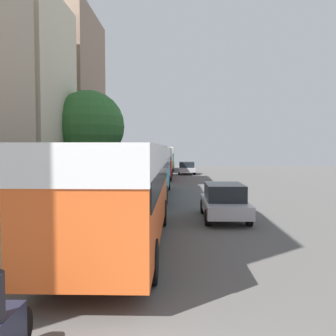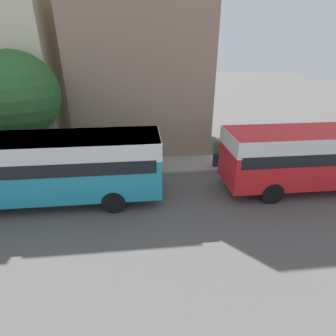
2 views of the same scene
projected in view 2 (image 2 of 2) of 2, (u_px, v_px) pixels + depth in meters
name	position (u px, v px, depth m)	size (l,w,h in m)	color
building_far_terrace	(7.00, 63.00, 15.81)	(5.77, 6.15, 10.97)	beige
building_end_row	(140.00, 45.00, 15.97)	(5.36, 8.26, 12.97)	gray
bus_following	(33.00, 162.00, 11.14)	(2.61, 10.87, 3.05)	teal
bus_third_in_line	(326.00, 151.00, 12.41)	(2.59, 9.69, 2.98)	red
pedestrian_walking_away	(216.00, 152.00, 14.79)	(0.43, 0.43, 1.71)	#232838
street_tree	(17.00, 95.00, 13.04)	(4.17, 4.17, 6.20)	brown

